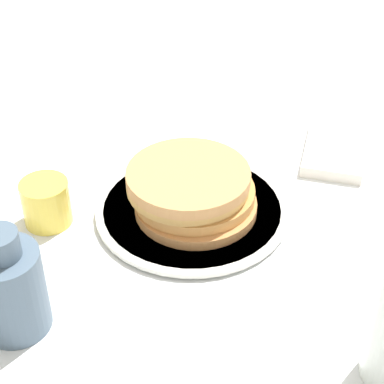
# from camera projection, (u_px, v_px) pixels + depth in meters

# --- Properties ---
(ground_plane) EXTENTS (4.00, 4.00, 0.00)m
(ground_plane) POSITION_uv_depth(u_px,v_px,m) (188.00, 208.00, 0.98)
(ground_plane) COLOR white
(plate) EXTENTS (0.29, 0.29, 0.01)m
(plate) POSITION_uv_depth(u_px,v_px,m) (192.00, 209.00, 0.97)
(plate) COLOR silver
(plate) RESTS_ON ground_plane
(pancake_stack) EXTENTS (0.20, 0.19, 0.07)m
(pancake_stack) POSITION_uv_depth(u_px,v_px,m) (191.00, 189.00, 0.94)
(pancake_stack) COLOR #BE7E47
(pancake_stack) RESTS_ON plate
(juice_glass) EXTENTS (0.07, 0.07, 0.07)m
(juice_glass) POSITION_uv_depth(u_px,v_px,m) (46.00, 203.00, 0.93)
(juice_glass) COLOR yellow
(juice_glass) RESTS_ON ground_plane
(cream_jug) EXTENTS (0.09, 0.09, 0.15)m
(cream_jug) POSITION_uv_depth(u_px,v_px,m) (9.00, 288.00, 0.76)
(cream_jug) COLOR #4C6075
(cream_jug) RESTS_ON ground_plane
(napkin) EXTENTS (0.18, 0.15, 0.02)m
(napkin) POSITION_uv_depth(u_px,v_px,m) (335.00, 150.00, 1.09)
(napkin) COLOR white
(napkin) RESTS_ON ground_plane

